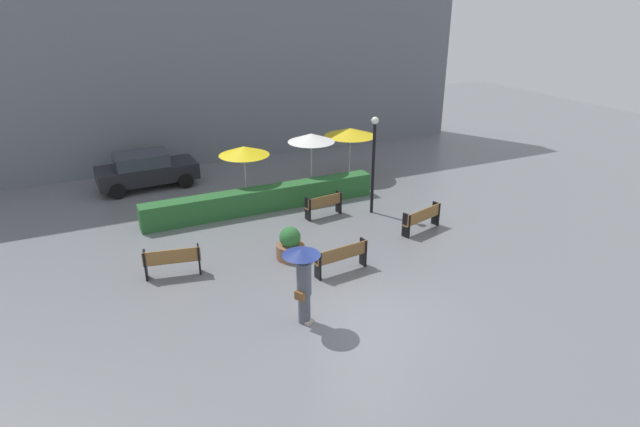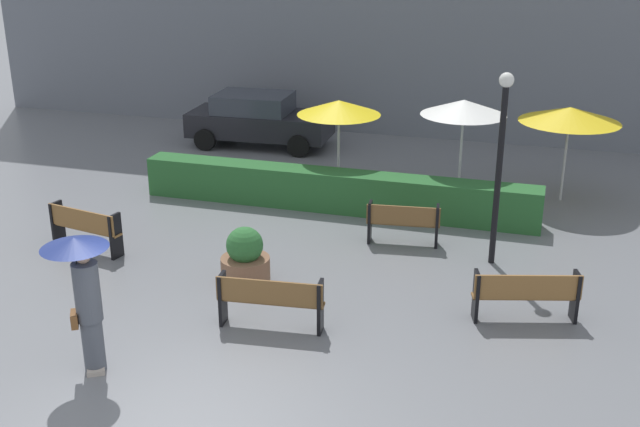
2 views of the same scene
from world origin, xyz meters
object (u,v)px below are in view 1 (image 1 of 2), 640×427
Objects in this scene: lamp_post at (374,155)px; patio_umbrella_yellow at (244,151)px; pedestrian_with_umbrella at (303,276)px; parked_car at (146,170)px; bench_back_row at (324,204)px; bench_far_right at (422,218)px; patio_umbrella_white at (311,138)px; bench_mid_center at (342,256)px; planter_pot at (290,245)px; patio_umbrella_yellow_far at (350,132)px; bench_far_left at (172,260)px.

patio_umbrella_yellow is (-4.05, 3.24, -0.18)m from lamp_post.
pedestrian_with_umbrella reaches higher than parked_car.
bench_back_row is 3.93m from patio_umbrella_yellow.
bench_far_right is 0.71× the size of patio_umbrella_white.
bench_mid_center is (-4.02, -1.48, 0.03)m from bench_far_right.
parked_car is at bearing 111.85° from bench_mid_center.
planter_pot reaches higher than bench_mid_center.
parked_car is at bearing 99.41° from pedestrian_with_umbrella.
bench_far_left is at bearing -146.95° from patio_umbrella_yellow_far.
parked_car is (-2.07, 12.46, -0.58)m from pedestrian_with_umbrella.
patio_umbrella_yellow_far is 9.20m from parked_car.
lamp_post is 0.88× the size of parked_car.
patio_umbrella_white is (2.96, 0.05, 0.19)m from patio_umbrella_yellow.
bench_far_left is 8.40m from lamp_post.
bench_back_row is at bearing 71.40° from bench_mid_center.
bench_far_left is 0.40× the size of parked_car.
patio_umbrella_yellow is 2.97m from patio_umbrella_white.
patio_umbrella_white reaches higher than patio_umbrella_yellow_far.
bench_mid_center is 1.65× the size of planter_pot.
pedestrian_with_umbrella is 10.06m from patio_umbrella_white.
patio_umbrella_white is at bearing 64.39° from pedestrian_with_umbrella.
patio_umbrella_white is at bearing 0.97° from patio_umbrella_yellow.
pedestrian_with_umbrella is at bearing -115.61° from patio_umbrella_white.
bench_mid_center is at bearing -108.60° from bench_back_row.
patio_umbrella_white is 0.59× the size of parked_car.
bench_far_left is 0.73× the size of patio_umbrella_yellow.
patio_umbrella_yellow is (3.96, 5.06, 1.59)m from bench_far_left.
lamp_post is at bearing -12.19° from bench_back_row.
patio_umbrella_yellow_far is at bearing 21.59° from patio_umbrella_white.
planter_pot is at bearing 124.51° from bench_mid_center.
lamp_post is 10.16m from parked_car.
bench_far_left is at bearing -128.06° from patio_umbrella_yellow.
lamp_post is at bearing -38.66° from patio_umbrella_yellow.
bench_far_left reaches higher than bench_mid_center.
patio_umbrella_yellow_far is at bearing 73.17° from lamp_post.
bench_back_row is 0.71× the size of pedestrian_with_umbrella.
pedestrian_with_umbrella is (-2.14, -1.97, 0.85)m from bench_mid_center.
patio_umbrella_yellow reaches higher than bench_mid_center.
bench_back_row is at bearing -105.22° from patio_umbrella_white.
patio_umbrella_white reaches higher than bench_mid_center.
bench_mid_center is 0.76× the size of patio_umbrella_yellow_far.
pedestrian_with_umbrella is 3.80m from planter_pot.
bench_far_right is 0.76× the size of patio_umbrella_yellow_far.
pedestrian_with_umbrella reaches higher than bench_back_row.
lamp_post is 4.42m from patio_umbrella_yellow_far.
planter_pot is 0.25× the size of parked_car.
bench_back_row is at bearing -129.49° from patio_umbrella_yellow_far.
bench_far_left is 0.79× the size of pedestrian_with_umbrella.
bench_back_row is 3.61m from planter_pot.
planter_pot is at bearing -6.33° from bench_far_left.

